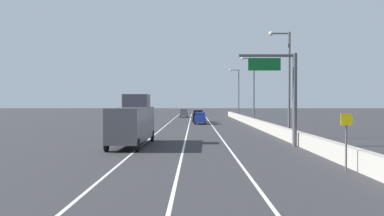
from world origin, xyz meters
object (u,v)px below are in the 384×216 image
(car_blue_0, at_px, (200,118))
(car_black_2, at_px, (198,116))
(overhead_sign_gantry, at_px, (286,88))
(lamp_post_right_third, at_px, (252,86))
(lamp_post_right_fourth, at_px, (238,90))
(speed_advisory_sign, at_px, (346,138))
(box_truck, at_px, (132,122))
(lamp_post_right_second, at_px, (287,77))
(car_gray_1, at_px, (184,113))

(car_blue_0, bearing_deg, car_black_2, 92.82)
(overhead_sign_gantry, xyz_separation_m, lamp_post_right_third, (1.66, 32.12, 1.28))
(overhead_sign_gantry, bearing_deg, lamp_post_right_fourth, 88.13)
(speed_advisory_sign, relative_size, car_black_2, 0.66)
(lamp_post_right_fourth, bearing_deg, box_truck, -104.27)
(overhead_sign_gantry, distance_m, box_truck, 12.72)
(overhead_sign_gantry, bearing_deg, speed_advisory_sign, -87.97)
(speed_advisory_sign, bearing_deg, lamp_post_right_second, 86.32)
(overhead_sign_gantry, relative_size, speed_advisory_sign, 2.50)
(speed_advisory_sign, relative_size, lamp_post_right_fourth, 0.29)
(lamp_post_right_second, height_order, car_black_2, lamp_post_right_second)
(lamp_post_right_second, xyz_separation_m, lamp_post_right_fourth, (0.10, 48.88, 0.00))
(car_gray_1, bearing_deg, lamp_post_right_second, -78.34)
(box_truck, bearing_deg, speed_advisory_sign, -45.46)
(car_blue_0, distance_m, car_gray_1, 29.49)
(lamp_post_right_fourth, bearing_deg, overhead_sign_gantry, -91.87)
(car_gray_1, relative_size, car_black_2, 1.04)
(car_blue_0, height_order, box_truck, box_truck)
(speed_advisory_sign, bearing_deg, car_gray_1, 97.65)
(lamp_post_right_second, bearing_deg, car_black_2, 104.31)
(box_truck, bearing_deg, overhead_sign_gantry, -2.54)
(overhead_sign_gantry, height_order, speed_advisory_sign, overhead_sign_gantry)
(car_blue_0, distance_m, car_black_2, 6.76)
(lamp_post_right_second, xyz_separation_m, car_gray_1, (-11.49, 55.68, -5.05))
(lamp_post_right_second, bearing_deg, car_blue_0, 107.10)
(car_gray_1, bearing_deg, lamp_post_right_fourth, -30.41)
(lamp_post_right_third, distance_m, car_gray_1, 33.64)
(lamp_post_right_fourth, bearing_deg, car_gray_1, 149.59)
(speed_advisory_sign, bearing_deg, box_truck, 134.54)
(overhead_sign_gantry, xyz_separation_m, lamp_post_right_second, (1.74, 7.68, 1.28))
(lamp_post_right_second, distance_m, car_gray_1, 57.08)
(car_black_2, bearing_deg, overhead_sign_gantry, -80.66)
(lamp_post_right_third, xyz_separation_m, lamp_post_right_fourth, (0.19, 24.44, 0.00))
(lamp_post_right_third, bearing_deg, lamp_post_right_fourth, 89.56)
(speed_advisory_sign, height_order, lamp_post_right_fourth, lamp_post_right_fourth)
(lamp_post_right_second, bearing_deg, box_truck, -153.25)
(speed_advisory_sign, xyz_separation_m, car_black_2, (-7.16, 53.32, -0.71))
(lamp_post_right_fourth, xyz_separation_m, box_truck, (-14.25, -56.01, -4.07))
(overhead_sign_gantry, relative_size, car_gray_1, 1.58)
(box_truck, bearing_deg, car_black_2, 81.96)
(lamp_post_right_third, height_order, box_truck, lamp_post_right_third)
(lamp_post_right_second, bearing_deg, lamp_post_right_fourth, 89.88)
(lamp_post_right_second, bearing_deg, overhead_sign_gantry, -102.76)
(lamp_post_right_fourth, distance_m, box_truck, 57.94)
(lamp_post_right_second, relative_size, car_gray_1, 2.22)
(lamp_post_right_third, relative_size, car_black_2, 2.31)
(car_blue_0, bearing_deg, car_gray_1, 96.57)
(speed_advisory_sign, xyz_separation_m, lamp_post_right_third, (1.21, 44.62, 4.25))
(overhead_sign_gantry, height_order, lamp_post_right_second, lamp_post_right_second)
(speed_advisory_sign, relative_size, lamp_post_right_third, 0.29)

